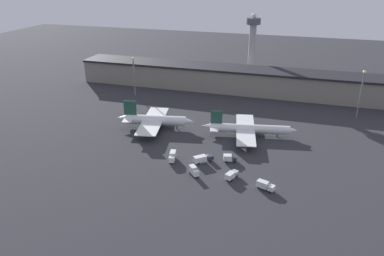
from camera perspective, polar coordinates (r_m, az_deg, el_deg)
ground at (r=149.96m, az=1.98°, el=-4.92°), size 600.00×600.00×0.00m
terminal_building at (r=230.54m, az=7.94°, el=7.24°), size 208.17×20.07×14.71m
airplane_0 at (r=178.32m, az=-5.68°, el=1.18°), size 37.53×35.93×13.17m
airplane_1 at (r=171.45m, az=8.57°, el=-0.13°), size 43.21×36.47×11.42m
service_vehicle_0 at (r=133.14m, az=11.06°, el=-8.57°), size 6.69×4.32×2.97m
service_vehicle_1 at (r=148.88m, az=-2.97°, el=-4.30°), size 3.30×6.49×3.59m
service_vehicle_2 at (r=148.87m, az=5.72°, el=-4.55°), size 5.58×3.79×2.89m
service_vehicle_3 at (r=137.57m, az=6.03°, el=-7.13°), size 4.43×6.57×2.77m
service_vehicle_4 at (r=138.88m, az=0.26°, el=-6.51°), size 4.87×5.04×3.49m
service_vehicle_5 at (r=147.57m, az=1.63°, el=-4.67°), size 7.57×7.20×2.97m
lamp_post_0 at (r=222.55m, az=-8.86°, el=8.56°), size 1.80×1.80×22.99m
lamp_post_1 at (r=203.60m, az=24.44°, el=5.56°), size 1.80×1.80×24.70m
control_tower at (r=252.35m, az=9.16°, el=12.76°), size 9.00×9.00×43.49m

